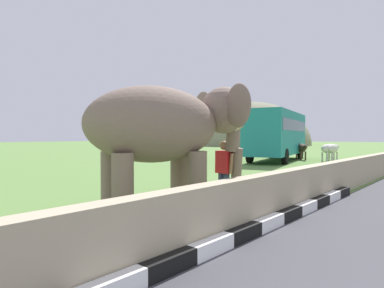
{
  "coord_description": "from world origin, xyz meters",
  "views": [
    {
      "loc": [
        -2.9,
        1.14,
        1.77
      ],
      "look_at": [
        2.72,
        5.97,
        1.6
      ],
      "focal_mm": 30.96,
      "sensor_mm": 36.0,
      "label": 1
    }
  ],
  "objects_px": {
    "elephant": "(169,127)",
    "cow_mid": "(301,148)",
    "person_handler": "(224,169)",
    "bus_teal": "(277,132)",
    "cow_near": "(328,149)",
    "cow_far": "(332,149)"
  },
  "relations": [
    {
      "from": "elephant",
      "to": "cow_mid",
      "type": "xyz_separation_m",
      "value": [
        18.91,
        4.71,
        -1.11
      ]
    },
    {
      "from": "cow_near",
      "to": "elephant",
      "type": "bearing_deg",
      "value": -171.88
    },
    {
      "from": "person_handler",
      "to": "cow_near",
      "type": "xyz_separation_m",
      "value": [
        17.22,
        3.05,
        -0.06
      ]
    },
    {
      "from": "elephant",
      "to": "bus_teal",
      "type": "relative_size",
      "value": 0.43
    },
    {
      "from": "person_handler",
      "to": "cow_far",
      "type": "distance_m",
      "value": 17.72
    },
    {
      "from": "elephant",
      "to": "cow_mid",
      "type": "height_order",
      "value": "elephant"
    },
    {
      "from": "elephant",
      "to": "cow_near",
      "type": "bearing_deg",
      "value": 8.12
    },
    {
      "from": "cow_mid",
      "to": "cow_far",
      "type": "bearing_deg",
      "value": -83.78
    },
    {
      "from": "bus_teal",
      "to": "cow_mid",
      "type": "bearing_deg",
      "value": -24.49
    },
    {
      "from": "person_handler",
      "to": "elephant",
      "type": "bearing_deg",
      "value": 167.87
    },
    {
      "from": "bus_teal",
      "to": "cow_near",
      "type": "height_order",
      "value": "bus_teal"
    },
    {
      "from": "cow_mid",
      "to": "cow_far",
      "type": "xyz_separation_m",
      "value": [
        0.24,
        -2.2,
        0.0
      ]
    },
    {
      "from": "bus_teal",
      "to": "cow_far",
      "type": "distance_m",
      "value": 4.07
    },
    {
      "from": "cow_near",
      "to": "cow_mid",
      "type": "distance_m",
      "value": 2.01
    },
    {
      "from": "bus_teal",
      "to": "cow_mid",
      "type": "relative_size",
      "value": 5.59
    },
    {
      "from": "person_handler",
      "to": "bus_teal",
      "type": "relative_size",
      "value": 0.17
    },
    {
      "from": "person_handler",
      "to": "cow_mid",
      "type": "bearing_deg",
      "value": 16.36
    },
    {
      "from": "elephant",
      "to": "cow_mid",
      "type": "bearing_deg",
      "value": 13.97
    },
    {
      "from": "elephant",
      "to": "cow_far",
      "type": "bearing_deg",
      "value": 7.46
    },
    {
      "from": "elephant",
      "to": "cow_mid",
      "type": "relative_size",
      "value": 2.4
    },
    {
      "from": "cow_mid",
      "to": "bus_teal",
      "type": "bearing_deg",
      "value": 155.51
    },
    {
      "from": "elephant",
      "to": "person_handler",
      "type": "bearing_deg",
      "value": -12.13
    }
  ]
}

